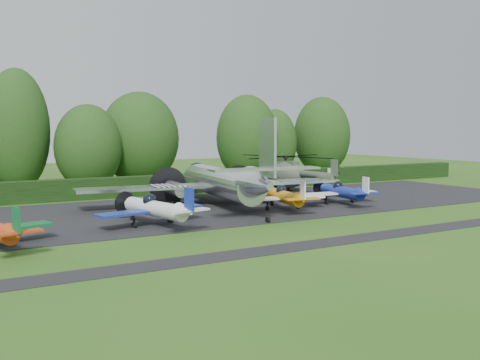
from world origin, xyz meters
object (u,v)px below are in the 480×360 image
sign_board (336,173)px  light_plane_orange (284,197)px  transport_plane (223,182)px  light_plane_blue (341,192)px  helicopter (286,172)px  light_plane_white (155,208)px

sign_board → light_plane_orange: bearing=-123.2°
transport_plane → light_plane_blue: (9.78, -4.13, -1.00)m
light_plane_blue → sign_board: size_ratio=2.16×
light_plane_blue → light_plane_orange: bearing=176.0°
light_plane_blue → helicopter: (1.71, 11.15, 0.90)m
transport_plane → sign_board: 23.61m
transport_plane → helicopter: 13.47m
transport_plane → light_plane_white: bearing=-150.6°
light_plane_orange → sign_board: (17.91, 14.85, 0.17)m
transport_plane → light_plane_orange: bearing=-60.2°
transport_plane → sign_board: size_ratio=6.83×
light_plane_orange → light_plane_blue: bearing=-7.9°
light_plane_white → light_plane_blue: 18.39m
transport_plane → light_plane_blue: bearing=-29.2°
transport_plane → helicopter: transport_plane is taller
transport_plane → helicopter: bearing=25.1°
transport_plane → light_plane_white: 10.51m
helicopter → sign_board: (9.73, 3.28, -0.72)m
sign_board → transport_plane: bearing=-136.9°
sign_board → light_plane_blue: bearing=-111.2°
light_plane_white → sign_board: 33.96m
light_plane_blue → sign_board: (11.44, 14.44, 0.18)m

